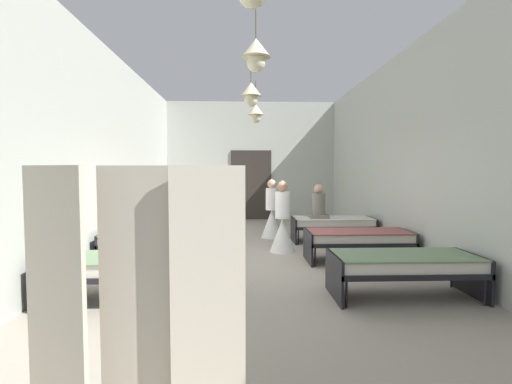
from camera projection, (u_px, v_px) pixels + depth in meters
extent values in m
cube|color=#9E9384|center=(258.00, 265.00, 6.62)|extent=(6.39, 12.60, 0.10)
cube|color=#B2B7AD|center=(251.00, 161.00, 12.59)|extent=(6.19, 0.20, 4.08)
cube|color=#B2B7AD|center=(90.00, 151.00, 6.39)|extent=(0.20, 12.00, 4.08)
cube|color=#B2B7AD|center=(421.00, 151.00, 6.61)|extent=(0.20, 12.00, 4.08)
cube|color=#2D2823|center=(251.00, 185.00, 12.51)|extent=(1.40, 0.06, 2.40)
cylinder|color=brown|center=(256.00, 23.00, 5.34)|extent=(0.02, 0.02, 0.41)
cone|color=beige|center=(256.00, 48.00, 5.36)|extent=(0.44, 0.44, 0.28)
sphere|color=beige|center=(256.00, 63.00, 5.38)|extent=(0.28, 0.28, 0.28)
cylinder|color=brown|center=(251.00, 68.00, 7.44)|extent=(0.02, 0.02, 0.55)
cone|color=beige|center=(251.00, 89.00, 7.47)|extent=(0.44, 0.44, 0.28)
sphere|color=beige|center=(251.00, 100.00, 7.48)|extent=(0.28, 0.28, 0.28)
cylinder|color=brown|center=(256.00, 92.00, 9.55)|extent=(0.02, 0.02, 0.61)
cone|color=beige|center=(256.00, 110.00, 9.57)|extent=(0.44, 0.44, 0.28)
sphere|color=beige|center=(256.00, 118.00, 9.58)|extent=(0.28, 0.28, 0.28)
cylinder|color=black|center=(38.00, 298.00, 4.25)|extent=(0.03, 0.03, 0.34)
cylinder|color=black|center=(67.00, 280.00, 4.97)|extent=(0.03, 0.03, 0.34)
cylinder|color=black|center=(185.00, 296.00, 4.31)|extent=(0.03, 0.03, 0.34)
cylinder|color=black|center=(194.00, 278.00, 5.03)|extent=(0.03, 0.03, 0.34)
cube|color=black|center=(122.00, 272.00, 4.63)|extent=(1.90, 0.84, 0.07)
cube|color=black|center=(48.00, 279.00, 4.60)|extent=(0.04, 0.84, 0.57)
cube|color=black|center=(194.00, 278.00, 4.67)|extent=(0.04, 0.84, 0.57)
cube|color=silver|center=(122.00, 264.00, 4.62)|extent=(1.82, 0.78, 0.14)
cube|color=slate|center=(121.00, 257.00, 4.62)|extent=(1.86, 0.82, 0.02)
cylinder|color=black|center=(346.00, 294.00, 4.39)|extent=(0.03, 0.03, 0.34)
cylinder|color=black|center=(332.00, 277.00, 5.10)|extent=(0.03, 0.03, 0.34)
cylinder|color=black|center=(485.00, 292.00, 4.45)|extent=(0.03, 0.03, 0.34)
cylinder|color=black|center=(452.00, 276.00, 5.17)|extent=(0.03, 0.03, 0.34)
cube|color=black|center=(404.00, 269.00, 4.76)|extent=(1.90, 0.84, 0.07)
cube|color=black|center=(334.00, 276.00, 4.74)|extent=(0.04, 0.84, 0.57)
cube|color=black|center=(472.00, 275.00, 4.80)|extent=(0.04, 0.84, 0.57)
cube|color=silver|center=(404.00, 261.00, 4.76)|extent=(1.82, 0.78, 0.14)
cube|color=slate|center=(404.00, 255.00, 4.75)|extent=(1.86, 0.82, 0.02)
cylinder|color=black|center=(101.00, 259.00, 6.15)|extent=(0.03, 0.03, 0.34)
cylinder|color=black|center=(116.00, 250.00, 6.87)|extent=(0.03, 0.03, 0.34)
cylinder|color=black|center=(203.00, 258.00, 6.21)|extent=(0.03, 0.03, 0.34)
cylinder|color=black|center=(207.00, 249.00, 6.93)|extent=(0.03, 0.03, 0.34)
cube|color=black|center=(157.00, 243.00, 6.53)|extent=(1.90, 0.84, 0.07)
cube|color=black|center=(105.00, 248.00, 6.50)|extent=(0.04, 0.84, 0.57)
cube|color=black|center=(208.00, 247.00, 6.57)|extent=(0.04, 0.84, 0.57)
cube|color=silver|center=(157.00, 237.00, 6.52)|extent=(1.82, 0.78, 0.14)
cube|color=tan|center=(157.00, 232.00, 6.52)|extent=(1.86, 0.82, 0.02)
cylinder|color=black|center=(315.00, 257.00, 6.28)|extent=(0.03, 0.03, 0.34)
cylinder|color=black|center=(308.00, 248.00, 7.00)|extent=(0.03, 0.03, 0.34)
cylinder|color=black|center=(413.00, 256.00, 6.34)|extent=(0.03, 0.03, 0.34)
cylinder|color=black|center=(396.00, 248.00, 7.06)|extent=(0.03, 0.03, 0.34)
cube|color=black|center=(358.00, 241.00, 6.66)|extent=(1.90, 0.84, 0.07)
cube|color=black|center=(308.00, 246.00, 6.63)|extent=(0.04, 0.84, 0.57)
cube|color=black|center=(407.00, 246.00, 6.70)|extent=(0.04, 0.84, 0.57)
cube|color=silver|center=(358.00, 236.00, 6.65)|extent=(1.82, 0.78, 0.14)
cube|color=#8C4C47|center=(358.00, 231.00, 6.65)|extent=(1.86, 0.82, 0.02)
cylinder|color=black|center=(134.00, 238.00, 8.04)|extent=(0.03, 0.03, 0.34)
cylinder|color=black|center=(143.00, 233.00, 8.76)|extent=(0.03, 0.03, 0.34)
cylinder|color=black|center=(212.00, 238.00, 8.11)|extent=(0.03, 0.03, 0.34)
cylinder|color=black|center=(215.00, 233.00, 8.82)|extent=(0.03, 0.03, 0.34)
cube|color=black|center=(176.00, 227.00, 8.42)|extent=(1.90, 0.84, 0.07)
cube|color=black|center=(136.00, 231.00, 8.39)|extent=(0.04, 0.84, 0.57)
cube|color=black|center=(216.00, 230.00, 8.46)|extent=(0.04, 0.84, 0.57)
cube|color=silver|center=(176.00, 222.00, 8.42)|extent=(1.82, 0.78, 0.14)
cube|color=#8C4C47|center=(176.00, 219.00, 8.41)|extent=(1.86, 0.82, 0.02)
cylinder|color=black|center=(298.00, 237.00, 8.18)|extent=(0.03, 0.03, 0.34)
cylinder|color=black|center=(294.00, 232.00, 8.90)|extent=(0.03, 0.03, 0.34)
cylinder|color=black|center=(374.00, 237.00, 8.24)|extent=(0.03, 0.03, 0.34)
cylinder|color=black|center=(363.00, 232.00, 8.96)|extent=(0.03, 0.03, 0.34)
cube|color=black|center=(332.00, 226.00, 8.56)|extent=(1.90, 0.84, 0.07)
cube|color=black|center=(294.00, 230.00, 8.53)|extent=(0.04, 0.84, 0.57)
cube|color=black|center=(371.00, 229.00, 8.59)|extent=(0.04, 0.84, 0.57)
cube|color=silver|center=(332.00, 221.00, 8.55)|extent=(1.82, 0.78, 0.14)
cube|color=beige|center=(333.00, 218.00, 8.55)|extent=(1.86, 0.82, 0.02)
cone|color=white|center=(282.00, 235.00, 7.46)|extent=(0.52, 0.52, 0.70)
cylinder|color=white|center=(282.00, 205.00, 7.42)|extent=(0.30, 0.30, 0.55)
sphere|color=#A87A5B|center=(283.00, 186.00, 7.40)|extent=(0.22, 0.22, 0.22)
cone|color=white|center=(283.00, 183.00, 7.39)|extent=(0.18, 0.18, 0.10)
cone|color=white|center=(272.00, 224.00, 9.09)|extent=(0.52, 0.52, 0.70)
cylinder|color=white|center=(272.00, 199.00, 9.05)|extent=(0.30, 0.30, 0.55)
sphere|color=tan|center=(272.00, 184.00, 9.03)|extent=(0.22, 0.22, 0.22)
cone|color=white|center=(272.00, 181.00, 9.02)|extent=(0.18, 0.18, 0.10)
cone|color=white|center=(225.00, 225.00, 8.93)|extent=(0.52, 0.52, 0.70)
cylinder|color=white|center=(225.00, 199.00, 8.90)|extent=(0.30, 0.30, 0.55)
sphere|color=#A87A5B|center=(225.00, 184.00, 8.88)|extent=(0.22, 0.22, 0.22)
cone|color=white|center=(225.00, 181.00, 8.87)|extent=(0.18, 0.18, 0.10)
cylinder|color=slate|center=(319.00, 206.00, 8.46)|extent=(0.32, 0.32, 0.58)
cube|color=slate|center=(318.00, 216.00, 8.48)|extent=(0.44, 0.44, 0.08)
sphere|color=tan|center=(319.00, 189.00, 8.44)|extent=(0.22, 0.22, 0.22)
cube|color=#BCB29E|center=(56.00, 319.00, 1.99)|extent=(0.40, 0.19, 1.70)
cube|color=#BCB29E|center=(136.00, 313.00, 2.07)|extent=(0.42, 0.07, 1.70)
cube|color=#BCB29E|center=(208.00, 317.00, 2.02)|extent=(0.42, 0.11, 1.70)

